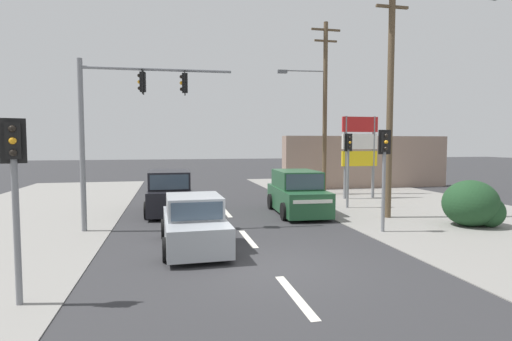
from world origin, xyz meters
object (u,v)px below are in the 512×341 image
pedestal_signal_left_kerb (15,180)px  suv_oncoming_mid (169,193)px  pedestal_signal_right_kerb (384,163)px  shopping_plaza_sign (360,145)px  pedestal_signal_far_median (348,158)px  utility_pole_midground_right (390,95)px  sedan_crossing_left (194,224)px  utility_pole_background_right (323,103)px  traffic_signal_mast (120,113)px  suv_receding_far (297,194)px

pedestal_signal_left_kerb → suv_oncoming_mid: 10.40m
pedestal_signal_right_kerb → shopping_plaza_sign: (3.14, 8.06, 0.57)m
pedestal_signal_far_median → utility_pole_midground_right: bearing=-78.5°
sedan_crossing_left → utility_pole_background_right: bearing=52.4°
utility_pole_midground_right → sedan_crossing_left: utility_pole_midground_right is taller
pedestal_signal_far_median → suv_oncoming_mid: pedestal_signal_far_median is taller
pedestal_signal_right_kerb → pedestal_signal_left_kerb: (-10.07, -4.27, 0.00)m
pedestal_signal_right_kerb → pedestal_signal_far_median: size_ratio=1.00×
traffic_signal_mast → pedestal_signal_left_kerb: traffic_signal_mast is taller
pedestal_signal_right_kerb → pedestal_signal_far_median: 5.19m
utility_pole_midground_right → traffic_signal_mast: size_ratio=1.61×
utility_pole_midground_right → utility_pole_background_right: 7.83m
sedan_crossing_left → suv_oncoming_mid: bearing=96.5°
utility_pole_midground_right → utility_pole_background_right: bearing=88.6°
pedestal_signal_right_kerb → suv_oncoming_mid: size_ratio=0.78×
pedestal_signal_left_kerb → suv_receding_far: 11.99m
utility_pole_background_right → suv_oncoming_mid: 11.16m
shopping_plaza_sign → sedan_crossing_left: size_ratio=1.07×
utility_pole_background_right → pedestal_signal_far_median: size_ratio=2.88×
traffic_signal_mast → sedan_crossing_left: 5.07m
traffic_signal_mast → pedestal_signal_left_kerb: bearing=-100.2°
utility_pole_background_right → pedestal_signal_far_median: bearing=-98.2°
sedan_crossing_left → pedestal_signal_far_median: bearing=36.9°
pedestal_signal_right_kerb → pedestal_signal_far_median: (1.06, 5.09, 0.00)m
traffic_signal_mast → pedestal_signal_right_kerb: (8.90, -2.27, -1.73)m
pedestal_signal_left_kerb → sedan_crossing_left: 5.35m
traffic_signal_mast → pedestal_signal_far_median: 10.49m
pedestal_signal_left_kerb → suv_receding_far: size_ratio=0.77×
traffic_signal_mast → pedestal_signal_left_kerb: 6.87m
utility_pole_background_right → shopping_plaza_sign: (1.34, -2.17, -2.52)m
utility_pole_midground_right → shopping_plaza_sign: (1.54, 5.64, -2.10)m
utility_pole_midground_right → utility_pole_background_right: (0.19, 7.81, 0.42)m
pedestal_signal_right_kerb → pedestal_signal_far_median: same height
shopping_plaza_sign → suv_receding_far: bearing=-141.9°
utility_pole_midground_right → pedestal_signal_left_kerb: 13.71m
utility_pole_midground_right → sedan_crossing_left: 9.73m
pedestal_signal_right_kerb → sedan_crossing_left: pedestal_signal_right_kerb is taller
shopping_plaza_sign → sedan_crossing_left: shopping_plaza_sign is taller
pedestal_signal_far_median → sedan_crossing_left: size_ratio=0.83×
pedestal_signal_left_kerb → pedestal_signal_far_median: size_ratio=1.00×
traffic_signal_mast → pedestal_signal_far_median: bearing=15.8°
pedestal_signal_right_kerb → pedestal_signal_left_kerb: 10.94m
traffic_signal_mast → shopping_plaza_sign: traffic_signal_mast is taller
shopping_plaza_sign → sedan_crossing_left: bearing=-138.2°
shopping_plaza_sign → suv_receding_far: (-4.89, -3.83, -2.10)m
pedestal_signal_right_kerb → shopping_plaza_sign: shopping_plaza_sign is taller
pedestal_signal_right_kerb → suv_receding_far: bearing=112.4°
pedestal_signal_right_kerb → suv_oncoming_mid: pedestal_signal_right_kerb is taller
utility_pole_midground_right → utility_pole_background_right: size_ratio=0.94×
utility_pole_midground_right → shopping_plaza_sign: utility_pole_midground_right is taller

